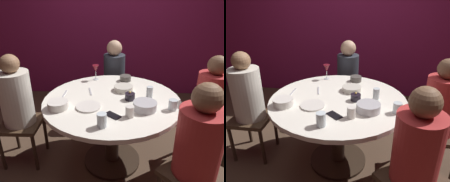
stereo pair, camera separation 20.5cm
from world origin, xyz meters
TOP-DOWN VIEW (x-y plane):
  - ground_plane at (0.00, 0.00)m, footprint 8.00×8.00m
  - back_wall at (0.00, 1.85)m, footprint 6.00×0.10m
  - dining_table at (0.00, 0.00)m, footprint 1.31×1.31m
  - seated_diner_left at (-0.94, 0.00)m, footprint 0.40×0.40m
  - seated_diner_back at (0.00, 0.93)m, footprint 0.40×0.40m
  - seated_diner_right at (0.94, 0.00)m, footprint 0.40×0.40m
  - seated_diner_front_right at (0.62, -0.62)m, footprint 0.57×0.57m
  - candle_holder at (0.17, -0.01)m, footprint 0.10×0.10m
  - wine_glass at (-0.21, 0.50)m, footprint 0.08×0.08m
  - dinner_plate at (-0.20, -0.18)m, footprint 0.22×0.22m
  - cell_phone at (0.02, -0.32)m, footprint 0.15×0.15m
  - bowl_serving_large at (0.29, -0.20)m, footprint 0.21×0.21m
  - bowl_salad_center at (0.14, 0.48)m, footprint 0.13×0.13m
  - bowl_small_white at (-0.47, -0.21)m, footprint 0.18×0.18m
  - bowl_sauce_side at (0.11, 0.20)m, footprint 0.20×0.20m
  - cup_near_candle at (0.53, -0.20)m, footprint 0.08×0.08m
  - cup_by_left_diner at (0.16, -0.33)m, footprint 0.07×0.07m
  - cup_by_right_diner at (-0.06, -0.48)m, footprint 0.08×0.08m
  - cup_center_front at (0.36, 0.03)m, footprint 0.06×0.06m
  - fork_near_plate at (-0.48, 0.08)m, footprint 0.02×0.18m
  - knife_near_plate at (-0.23, 0.15)m, footprint 0.06×0.18m

SIDE VIEW (x-z plane):
  - ground_plane at x=0.00m, z-range 0.00..0.00m
  - dining_table at x=0.00m, z-range 0.22..0.97m
  - seated_diner_back at x=0.00m, z-range 0.14..1.27m
  - seated_diner_left at x=-0.94m, z-range 0.13..1.31m
  - seated_diner_right at x=0.94m, z-range 0.13..1.32m
  - seated_diner_front_right at x=0.62m, z-range 0.14..1.31m
  - fork_near_plate at x=-0.48m, z-range 0.75..0.76m
  - knife_near_plate at x=-0.23m, z-range 0.75..0.76m
  - cell_phone at x=0.02m, z-range 0.75..0.76m
  - dinner_plate at x=-0.20m, z-range 0.75..0.77m
  - bowl_sauce_side at x=0.11m, z-range 0.75..0.80m
  - bowl_salad_center at x=0.14m, z-range 0.75..0.81m
  - candle_holder at x=0.17m, z-range 0.74..0.83m
  - bowl_small_white at x=-0.47m, z-range 0.75..0.82m
  - bowl_serving_large at x=0.29m, z-range 0.75..0.82m
  - cup_near_candle at x=0.53m, z-range 0.75..0.85m
  - cup_by_left_diner at x=0.16m, z-range 0.75..0.85m
  - cup_by_right_diner at x=-0.06m, z-range 0.75..0.86m
  - cup_center_front at x=0.36m, z-range 0.75..0.87m
  - wine_glass at x=-0.21m, z-range 0.79..0.97m
  - back_wall at x=0.00m, z-range 0.00..2.60m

